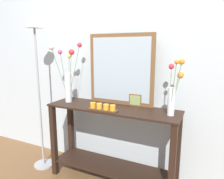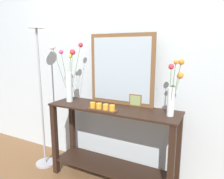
% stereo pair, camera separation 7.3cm
% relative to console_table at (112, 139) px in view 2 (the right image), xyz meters
% --- Properties ---
extents(wall_back, '(6.40, 0.08, 2.70)m').
position_rel_console_table_xyz_m(wall_back, '(0.00, 0.32, 0.85)').
color(wall_back, '#B2BCC1').
rests_on(wall_back, ground).
extents(console_table, '(1.41, 0.40, 0.85)m').
position_rel_console_table_xyz_m(console_table, '(0.00, 0.00, 0.00)').
color(console_table, black).
rests_on(console_table, ground).
extents(mirror_leaning, '(0.74, 0.03, 0.76)m').
position_rel_console_table_xyz_m(mirror_leaning, '(0.02, 0.17, 0.73)').
color(mirror_leaning, brown).
rests_on(mirror_leaning, console_table).
extents(tall_vase_left, '(0.27, 0.27, 0.67)m').
position_rel_console_table_xyz_m(tall_vase_left, '(-0.55, -0.01, 0.65)').
color(tall_vase_left, silver).
rests_on(tall_vase_left, console_table).
extents(vase_right, '(0.15, 0.19, 0.52)m').
position_rel_console_table_xyz_m(vase_right, '(0.61, 0.00, 0.58)').
color(vase_right, silver).
rests_on(vase_right, console_table).
extents(candle_tray, '(0.32, 0.09, 0.07)m').
position_rel_console_table_xyz_m(candle_tray, '(-0.04, -0.13, 0.38)').
color(candle_tray, '#472D1C').
rests_on(candle_tray, console_table).
extents(picture_frame_small, '(0.14, 0.01, 0.13)m').
position_rel_console_table_xyz_m(picture_frame_small, '(0.20, 0.16, 0.41)').
color(picture_frame_small, brown).
rests_on(picture_frame_small, console_table).
extents(floor_lamp, '(0.24, 0.24, 1.78)m').
position_rel_console_table_xyz_m(floor_lamp, '(-0.92, -0.09, 0.70)').
color(floor_lamp, '#9E9EA3').
rests_on(floor_lamp, ground).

